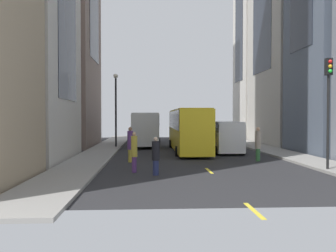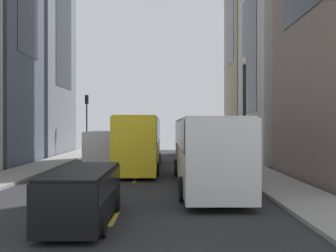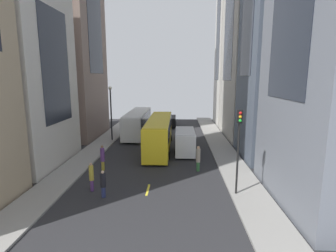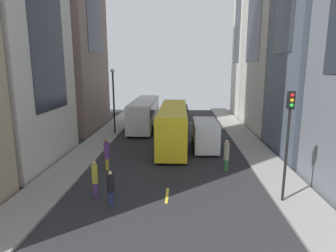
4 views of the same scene
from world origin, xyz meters
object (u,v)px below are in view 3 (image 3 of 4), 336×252
Objects in this scene: delivery_van_white at (185,140)px; traffic_light_near_corner at (239,136)px; pedestrian_walking_far at (198,158)px; pedestrian_waiting_curb at (91,176)px; streetcar_yellow at (159,131)px; car_black_0 at (170,120)px; city_bus_white at (138,121)px; pedestrian_crossing_mid at (103,183)px; pedestrian_crossing_near at (103,157)px.

traffic_light_near_corner reaches higher than delivery_van_white.
pedestrian_walking_far is 0.38× the size of traffic_light_near_corner.
pedestrian_waiting_curb is (-7.02, -9.93, -0.37)m from delivery_van_white.
streetcar_yellow is 2.65× the size of car_black_0.
pedestrian_walking_far is (8.06, 4.49, 0.06)m from pedestrian_waiting_curb.
city_bus_white is 6.22× the size of pedestrian_crossing_mid.
city_bus_white is 16.61m from pedestrian_walking_far.
delivery_van_white is at bearing -165.55° from pedestrian_waiting_curb.
car_black_0 is (4.51, 6.89, -1.03)m from city_bus_white.
delivery_van_white is 1.07× the size of car_black_0.
car_black_0 is 2.06× the size of pedestrian_crossing_near.
car_black_0 is at bearing 101.61° from traffic_light_near_corner.
delivery_van_white is 9.31m from pedestrian_crossing_near.
delivery_van_white is 12.40m from pedestrian_crossing_mid.
streetcar_yellow is at bearing 13.77° from pedestrian_crossing_near.
pedestrian_walking_far is at bearing -60.87° from streetcar_yellow.
traffic_light_near_corner is at bearing -6.79° from pedestrian_crossing_mid.
pedestrian_crossing_near is at bearing -124.63° from pedestrian_waiting_curb.
city_bus_white reaches higher than pedestrian_walking_far.
city_bus_white reaches higher than delivery_van_white.
streetcar_yellow reaches higher than delivery_van_white.
pedestrian_crossing_near is at bearing 95.58° from pedestrian_crossing_mid.
city_bus_white is 20.22m from pedestrian_crossing_mid.
delivery_van_white is 2.62× the size of pedestrian_crossing_mid.
car_black_0 is at bearing 56.76° from city_bus_white.
city_bus_white is at bearing 81.19° from pedestrian_crossing_mid.
pedestrian_walking_far is (1.04, -5.45, -0.30)m from delivery_van_white.
pedestrian_crossing_near is 1.01× the size of pedestrian_walking_far.
pedestrian_crossing_mid reaches higher than car_black_0.
streetcar_yellow reaches higher than pedestrian_walking_far.
delivery_van_white is at bearing -82.73° from car_black_0.
pedestrian_walking_far is (3.95, -7.09, -0.92)m from streetcar_yellow.
car_black_0 is 21.84m from pedestrian_walking_far.
pedestrian_crossing_mid is at bearing -98.06° from car_black_0.
pedestrian_crossing_mid is (-5.90, -10.90, -0.50)m from delivery_van_white.
city_bus_white is 22.05m from traffic_light_near_corner.
traffic_light_near_corner is at bearing -63.04° from city_bus_white.
pedestrian_crossing_near is 8.49m from pedestrian_walking_far.
pedestrian_waiting_curb is (-4.96, -26.11, 0.16)m from car_black_0.
city_bus_white is at bearing -131.61° from pedestrian_waiting_curb.
delivery_van_white is at bearing -29.38° from streetcar_yellow.
pedestrian_waiting_curb is (0.43, -4.36, -0.07)m from pedestrian_crossing_near.
pedestrian_crossing_near is 1.07× the size of pedestrian_waiting_curb.
delivery_van_white is 2.20× the size of pedestrian_crossing_near.
traffic_light_near_corner is at bearing -78.39° from car_black_0.
pedestrian_walking_far is (8.49, 0.13, -0.01)m from pedestrian_crossing_near.
car_black_0 is at bearing 97.27° from delivery_van_white.
city_bus_white is at bearing -123.24° from car_black_0.
pedestrian_walking_far reaches higher than pedestrian_crossing_mid.
city_bus_white is 8.30m from car_black_0.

